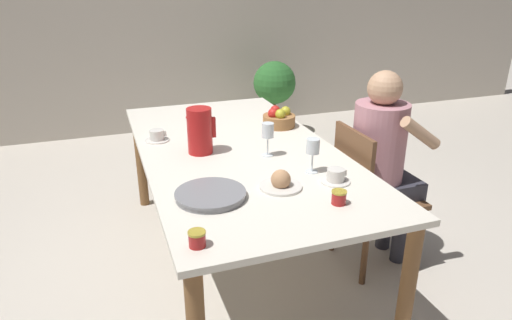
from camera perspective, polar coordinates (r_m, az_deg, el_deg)
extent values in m
plane|color=beige|center=(2.90, -2.07, -12.49)|extent=(20.00, 20.00, 0.00)
cube|color=beige|center=(5.15, -12.11, 17.78)|extent=(10.00, 0.06, 2.60)
cube|color=silver|center=(2.56, -2.29, 1.12)|extent=(1.05, 2.07, 0.03)
cylinder|color=brown|center=(2.17, 18.31, -15.57)|extent=(0.07, 0.07, 0.72)
cylinder|color=brown|center=(3.51, -14.22, -0.13)|extent=(0.07, 0.07, 0.72)
cylinder|color=brown|center=(3.69, 0.23, 1.67)|extent=(0.07, 0.07, 0.72)
cylinder|color=brown|center=(3.12, 15.66, -6.25)|extent=(0.04, 0.04, 0.42)
cylinder|color=brown|center=(2.87, 19.81, -9.45)|extent=(0.04, 0.04, 0.42)
cylinder|color=brown|center=(2.94, 9.64, -7.54)|extent=(0.04, 0.04, 0.42)
cylinder|color=brown|center=(2.67, 13.46, -11.15)|extent=(0.04, 0.04, 0.42)
cube|color=brown|center=(2.79, 15.09, -4.55)|extent=(0.42, 0.42, 0.03)
cube|color=brown|center=(2.60, 11.95, -0.82)|extent=(0.03, 0.39, 0.42)
cylinder|color=#33333D|center=(3.04, 15.89, -6.78)|extent=(0.09, 0.09, 0.45)
cylinder|color=#33333D|center=(2.93, 17.65, -8.16)|extent=(0.09, 0.09, 0.45)
cube|color=#33333D|center=(2.82, 16.10, -3.00)|extent=(0.30, 0.34, 0.11)
cylinder|color=#B77A84|center=(2.67, 15.13, 2.06)|extent=(0.30, 0.30, 0.46)
sphere|color=tan|center=(2.58, 15.82, 8.65)|extent=(0.19, 0.19, 0.19)
cylinder|color=tan|center=(2.53, 19.88, 3.18)|extent=(0.25, 0.06, 0.20)
cylinder|color=red|center=(2.47, -7.05, 3.64)|extent=(0.13, 0.13, 0.25)
cube|color=red|center=(2.48, -5.32, 4.11)|extent=(0.02, 0.02, 0.11)
cone|color=red|center=(2.43, -8.40, 5.72)|extent=(0.04, 0.04, 0.04)
cylinder|color=white|center=(2.45, 1.45, 0.61)|extent=(0.06, 0.06, 0.00)
cylinder|color=white|center=(2.43, 1.46, 1.77)|extent=(0.01, 0.01, 0.10)
cylinder|color=white|center=(2.40, 1.48, 3.75)|extent=(0.06, 0.06, 0.08)
cylinder|color=white|center=(2.26, 6.97, -1.44)|extent=(0.06, 0.06, 0.00)
cylinder|color=white|center=(2.24, 7.03, -0.27)|extent=(0.01, 0.01, 0.10)
cylinder|color=white|center=(2.21, 7.13, 1.75)|extent=(0.06, 0.06, 0.07)
cylinder|color=orange|center=(2.22, 7.11, 1.35)|extent=(0.05, 0.05, 0.04)
cylinder|color=silver|center=(2.17, 9.88, -2.63)|extent=(0.14, 0.14, 0.01)
cylinder|color=silver|center=(2.16, 9.94, -1.84)|extent=(0.08, 0.08, 0.06)
cube|color=silver|center=(2.18, 11.06, -1.59)|extent=(0.01, 0.01, 0.03)
cylinder|color=silver|center=(2.74, -12.24, 2.45)|extent=(0.14, 0.14, 0.01)
cylinder|color=silver|center=(2.73, -12.30, 3.10)|extent=(0.08, 0.08, 0.06)
cube|color=silver|center=(2.73, -11.29, 3.28)|extent=(0.01, 0.01, 0.03)
cylinder|color=gray|center=(2.00, -5.70, -4.50)|extent=(0.31, 0.31, 0.02)
cylinder|color=gray|center=(1.99, -5.72, -4.12)|extent=(0.31, 0.31, 0.01)
cylinder|color=silver|center=(2.09, 3.10, -3.33)|extent=(0.19, 0.19, 0.01)
sphere|color=tan|center=(2.07, 3.12, -2.44)|extent=(0.09, 0.09, 0.09)
cylinder|color=#A81E1E|center=(1.66, -7.38, -9.75)|extent=(0.06, 0.06, 0.06)
cylinder|color=gold|center=(1.65, -7.42, -8.98)|extent=(0.07, 0.07, 0.01)
cylinder|color=#A81E1E|center=(1.96, 10.32, -4.61)|extent=(0.06, 0.06, 0.06)
cylinder|color=gold|center=(1.95, 10.37, -3.93)|extent=(0.07, 0.07, 0.01)
cylinder|color=#9E6B3D|center=(2.93, 2.89, 4.91)|extent=(0.21, 0.21, 0.07)
sphere|color=gold|center=(2.93, 3.72, 6.08)|extent=(0.07, 0.07, 0.07)
sphere|color=red|center=(2.95, 2.41, 6.20)|extent=(0.07, 0.07, 0.07)
sphere|color=red|center=(2.88, 2.15, 5.85)|extent=(0.07, 0.07, 0.07)
sphere|color=gold|center=(2.87, 3.05, 5.73)|extent=(0.07, 0.07, 0.07)
cylinder|color=#4C4742|center=(5.10, 2.25, 4.41)|extent=(0.31, 0.31, 0.20)
cylinder|color=brown|center=(5.04, 2.28, 6.47)|extent=(0.04, 0.04, 0.18)
sphere|color=#2D6B2D|center=(4.97, 2.33, 9.64)|extent=(0.46, 0.46, 0.46)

